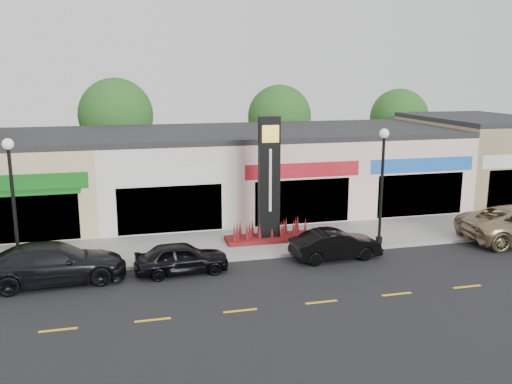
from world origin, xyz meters
TOP-DOWN VIEW (x-y plane):
  - ground at (0.00, 0.00)m, footprint 120.00×120.00m
  - sidewalk at (0.00, 4.35)m, footprint 52.00×4.30m
  - curb at (0.00, 2.10)m, footprint 52.00×0.20m
  - shop_beige at (-8.50, 11.46)m, footprint 7.00×10.85m
  - shop_cream at (-1.50, 11.47)m, footprint 7.00×10.01m
  - shop_pink_w at (5.50, 11.47)m, footprint 7.00×10.01m
  - shop_pink_e at (12.50, 11.47)m, footprint 7.00×10.01m
  - shop_tan at (19.50, 11.48)m, footprint 7.00×10.01m
  - tree_rear_west at (-4.00, 19.50)m, footprint 5.20×5.20m
  - tree_rear_mid at (8.00, 19.50)m, footprint 4.80×4.80m
  - tree_rear_east at (18.00, 19.50)m, footprint 4.60×4.60m
  - lamp_west_near at (-8.00, 2.50)m, footprint 0.44×0.44m
  - lamp_east_near at (8.00, 2.50)m, footprint 0.44×0.44m
  - pylon_sign at (3.00, 4.20)m, footprint 4.20×1.30m
  - car_dark_sedan at (-6.53, 1.33)m, footprint 2.55×5.62m
  - car_black_sedan at (-1.55, 1.17)m, footprint 1.75×3.93m
  - car_black_conv at (5.27, 1.28)m, footprint 1.62×4.09m

SIDE VIEW (x-z plane):
  - ground at x=0.00m, z-range 0.00..0.00m
  - sidewalk at x=0.00m, z-range 0.00..0.15m
  - curb at x=0.00m, z-range 0.00..0.15m
  - car_black_sedan at x=-1.55m, z-range 0.00..1.31m
  - car_black_conv at x=5.27m, z-range 0.00..1.33m
  - car_dark_sedan at x=-6.53m, z-range 0.00..1.59m
  - pylon_sign at x=3.00m, z-range -0.73..5.27m
  - shop_cream at x=-1.50m, z-range 0.00..4.80m
  - shop_pink_w at x=5.50m, z-range 0.00..4.80m
  - shop_pink_e at x=12.50m, z-range 0.00..4.80m
  - shop_beige at x=-8.50m, z-range 0.00..4.80m
  - shop_tan at x=19.50m, z-range 0.00..5.30m
  - lamp_west_near at x=-8.00m, z-range 0.74..6.21m
  - lamp_east_near at x=8.00m, z-range 0.74..6.21m
  - tree_rear_east at x=18.00m, z-range 1.16..8.10m
  - tree_rear_mid at x=8.00m, z-range 1.24..8.53m
  - tree_rear_west at x=-4.00m, z-range 1.30..9.13m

